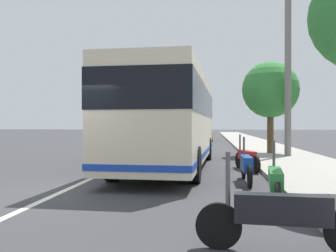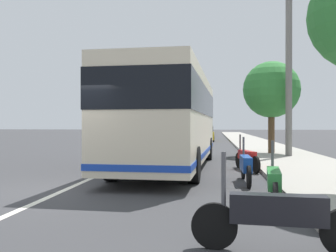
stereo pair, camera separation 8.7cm
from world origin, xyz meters
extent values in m
plane|color=#38383A|center=(0.00, 0.00, 0.00)|extent=(220.00, 220.00, 0.00)
cube|color=#9E998E|center=(10.00, -6.91, 0.07)|extent=(110.00, 3.60, 0.14)
cube|color=silver|center=(10.00, 0.00, 0.00)|extent=(110.00, 0.16, 0.01)
cube|color=beige|center=(4.79, -2.05, 1.84)|extent=(10.63, 2.98, 2.98)
cube|color=black|center=(4.79, -2.05, 2.43)|extent=(10.67, 3.02, 0.99)
cube|color=#193FB2|center=(4.79, -2.05, 0.60)|extent=(10.66, 3.01, 0.16)
cylinder|color=black|center=(8.21, -1.03, 0.50)|extent=(1.01, 0.34, 1.00)
cylinder|color=black|center=(8.11, -3.35, 0.50)|extent=(1.01, 0.34, 1.00)
cylinder|color=black|center=(1.48, -0.74, 0.50)|extent=(1.01, 0.34, 1.00)
cylinder|color=black|center=(1.38, -3.06, 0.50)|extent=(1.01, 0.34, 1.00)
cylinder|color=black|center=(-3.89, -3.59, 0.30)|extent=(0.13, 0.60, 0.59)
cube|color=black|center=(-3.96, -4.37, 0.55)|extent=(0.33, 1.18, 0.36)
cylinder|color=#4C4C51|center=(-3.90, -3.71, 0.90)|extent=(0.06, 0.06, 0.70)
cylinder|color=black|center=(-0.39, -4.85, 0.30)|extent=(0.61, 0.15, 0.60)
cylinder|color=black|center=(-2.13, -4.64, 0.30)|extent=(0.61, 0.15, 0.60)
cube|color=#338C3F|center=(-1.26, -4.75, 0.55)|extent=(1.34, 0.40, 0.32)
cylinder|color=#4C4C51|center=(-0.52, -4.84, 0.90)|extent=(0.06, 0.06, 0.70)
cylinder|color=black|center=(2.38, -4.45, 0.28)|extent=(0.57, 0.09, 0.57)
cylinder|color=black|center=(0.76, -4.46, 0.28)|extent=(0.57, 0.09, 0.57)
cube|color=#1947A5|center=(1.57, -4.45, 0.53)|extent=(1.22, 0.25, 0.40)
cylinder|color=#4C4C51|center=(2.26, -4.45, 0.88)|extent=(0.06, 0.06, 0.70)
cylinder|color=black|center=(5.10, -4.51, 0.28)|extent=(0.57, 0.24, 0.57)
cylinder|color=black|center=(3.59, -4.95, 0.28)|extent=(0.57, 0.24, 0.57)
cube|color=red|center=(4.35, -4.73, 0.53)|extent=(1.20, 0.56, 0.31)
cylinder|color=#4C4C51|center=(4.99, -4.54, 0.88)|extent=(0.06, 0.06, 0.70)
cube|color=gold|center=(27.14, -2.66, 0.55)|extent=(4.17, 1.96, 0.74)
cube|color=black|center=(27.02, -2.67, 1.20)|extent=(2.06, 1.75, 0.55)
cylinder|color=black|center=(28.48, -1.78, 0.32)|extent=(0.65, 0.24, 0.64)
cylinder|color=black|center=(28.52, -3.47, 0.32)|extent=(0.65, 0.24, 0.64)
cylinder|color=black|center=(25.75, -1.85, 0.32)|extent=(0.65, 0.24, 0.64)
cylinder|color=black|center=(25.80, -3.54, 0.32)|extent=(0.65, 0.24, 0.64)
cube|color=#2D7238|center=(33.33, 2.75, 0.54)|extent=(4.09, 1.85, 0.71)
cube|color=black|center=(33.56, 2.76, 1.19)|extent=(2.00, 1.65, 0.60)
cylinder|color=black|center=(32.02, 1.93, 0.32)|extent=(0.65, 0.24, 0.64)
cylinder|color=black|center=(31.98, 3.50, 0.32)|extent=(0.65, 0.24, 0.64)
cylinder|color=black|center=(34.69, 2.00, 0.32)|extent=(0.65, 0.24, 0.64)
cylinder|color=black|center=(34.64, 3.58, 0.32)|extent=(0.65, 0.24, 0.64)
cube|color=#2D7238|center=(32.74, -2.34, 0.60)|extent=(4.56, 1.95, 0.84)
cube|color=black|center=(32.78, -2.35, 1.26)|extent=(2.47, 1.75, 0.49)
cylinder|color=black|center=(34.25, -1.56, 0.32)|extent=(0.65, 0.24, 0.64)
cylinder|color=black|center=(34.20, -3.22, 0.32)|extent=(0.65, 0.24, 0.64)
cylinder|color=black|center=(31.28, -1.47, 0.32)|extent=(0.65, 0.24, 0.64)
cylinder|color=black|center=(31.23, -3.13, 0.32)|extent=(0.65, 0.24, 0.64)
cylinder|color=brown|center=(10.77, -6.53, 1.26)|extent=(0.33, 0.33, 2.53)
sphere|color=#337F38|center=(10.77, -6.53, 3.39)|extent=(2.88, 2.88, 2.88)
cylinder|color=slate|center=(9.08, -7.06, 3.87)|extent=(0.30, 0.30, 7.75)
camera|label=1|loc=(-8.63, -3.50, 1.59)|focal=39.43mm
camera|label=2|loc=(-8.62, -3.58, 1.59)|focal=39.43mm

